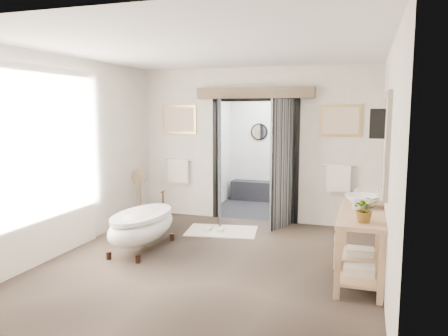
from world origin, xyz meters
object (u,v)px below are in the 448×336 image
Objects in this scene: vanity at (359,239)px; basin at (362,201)px; rug at (222,231)px; clawfoot_tub at (142,225)px.

basin reaches higher than vanity.
rug is (-2.30, 1.48, -0.50)m from vanity.
rug is 2.63× the size of basin.
clawfoot_tub is 0.99× the size of vanity.
clawfoot_tub is at bearing -122.41° from rug.
clawfoot_tub is 3.21m from basin.
basin is at bearing -26.88° from rug.
clawfoot_tub is at bearing 176.94° from vanity.
clawfoot_tub is 3.14m from vanity.
clawfoot_tub is 1.32× the size of rug.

